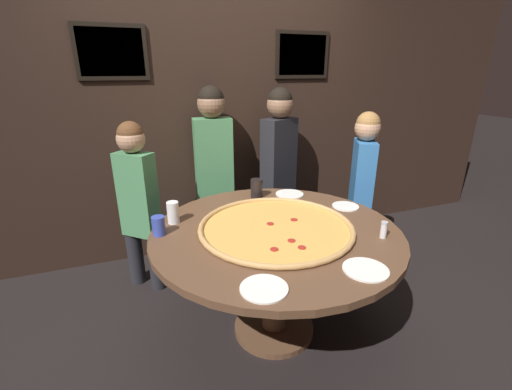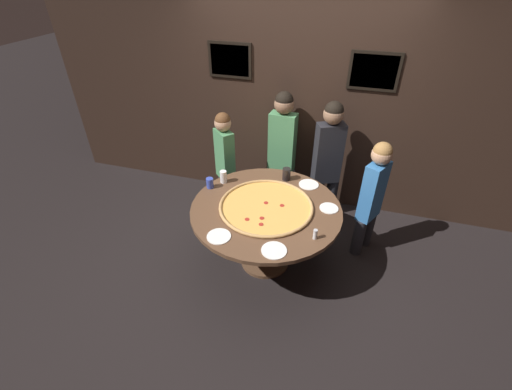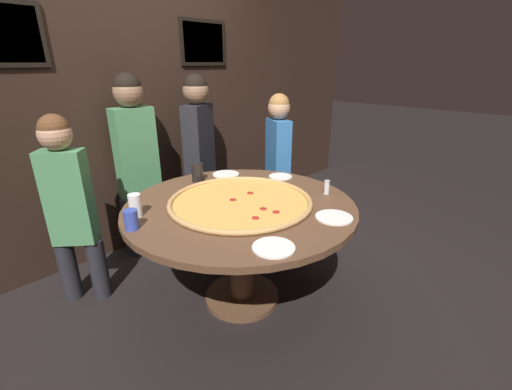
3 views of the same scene
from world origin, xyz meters
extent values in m
plane|color=black|center=(0.00, 0.00, 0.00)|extent=(24.00, 24.00, 0.00)
cube|color=black|center=(0.00, 1.34, 1.30)|extent=(6.40, 0.06, 2.60)
cube|color=black|center=(0.80, 1.29, 1.75)|extent=(0.52, 0.02, 0.40)
cube|color=#B2A893|center=(0.80, 1.29, 1.75)|extent=(0.46, 0.01, 0.34)
cylinder|color=brown|center=(0.00, 0.00, 0.72)|extent=(1.47, 1.47, 0.04)
cylinder|color=brown|center=(0.00, 0.00, 0.35)|extent=(0.16, 0.16, 0.70)
cylinder|color=brown|center=(0.00, 0.00, 0.02)|extent=(0.52, 0.52, 0.04)
cylinder|color=#E5A84C|center=(0.00, 0.00, 0.75)|extent=(0.88, 0.88, 0.01)
torus|color=tan|center=(0.00, 0.00, 0.76)|extent=(0.92, 0.92, 0.03)
cylinder|color=#A8281E|center=(-0.12, -0.24, 0.75)|extent=(0.04, 0.04, 0.00)
cylinder|color=#A8281E|center=(0.03, -0.28, 0.75)|extent=(0.04, 0.04, 0.00)
cylinder|color=#A8281E|center=(-0.02, 0.05, 0.75)|extent=(0.04, 0.04, 0.00)
cylinder|color=#A8281E|center=(0.15, 0.06, 0.75)|extent=(0.04, 0.04, 0.00)
cylinder|color=#A8281E|center=(0.01, -0.19, 0.75)|extent=(0.04, 0.04, 0.00)
cylinder|color=white|center=(-0.56, 0.30, 0.81)|extent=(0.07, 0.07, 0.14)
cylinder|color=black|center=(0.08, 0.54, 0.81)|extent=(0.09, 0.09, 0.14)
cylinder|color=#384CB7|center=(-0.65, 0.17, 0.80)|extent=(0.07, 0.07, 0.11)
cylinder|color=white|center=(0.33, 0.51, 0.74)|extent=(0.21, 0.21, 0.01)
cylinder|color=white|center=(0.59, 0.15, 0.74)|extent=(0.18, 0.18, 0.01)
cylinder|color=white|center=(0.22, -0.55, 0.74)|extent=(0.22, 0.22, 0.01)
cylinder|color=white|center=(-0.28, -0.52, 0.74)|extent=(0.21, 0.21, 0.01)
cylinder|color=silver|center=(0.52, -0.31, 0.78)|extent=(0.04, 0.04, 0.08)
cylinder|color=#B7B7BC|center=(0.52, -0.31, 0.83)|extent=(0.04, 0.04, 0.01)
cylinder|color=#232328|center=(-0.67, 0.76, 0.22)|extent=(0.17, 0.17, 0.45)
cylinder|color=#232328|center=(-0.82, 0.90, 0.22)|extent=(0.17, 0.17, 0.45)
cube|color=#4C8C59|center=(-0.74, 0.83, 0.76)|extent=(0.30, 0.29, 0.63)
sphere|color=tan|center=(-0.74, 0.83, 1.18)|extent=(0.19, 0.19, 0.19)
sphere|color=brown|center=(-0.74, 0.83, 1.21)|extent=(0.18, 0.18, 0.18)
cylinder|color=#232328|center=(0.02, 1.10, 0.26)|extent=(0.15, 0.15, 0.52)
cylinder|color=#232328|center=(-0.22, 1.12, 0.26)|extent=(0.15, 0.15, 0.52)
cube|color=#4C8C59|center=(-0.10, 1.11, 0.89)|extent=(0.33, 0.19, 0.73)
sphere|color=#8C664C|center=(-0.10, 1.11, 1.37)|extent=(0.23, 0.23, 0.23)
sphere|color=black|center=(-0.10, 1.11, 1.41)|extent=(0.21, 0.21, 0.21)
cylinder|color=#232328|center=(1.04, 0.61, 0.23)|extent=(0.17, 0.17, 0.46)
cylinder|color=#232328|center=(0.94, 0.42, 0.23)|extent=(0.17, 0.17, 0.46)
cube|color=#3370B2|center=(0.99, 0.52, 0.78)|extent=(0.26, 0.31, 0.64)
sphere|color=tan|center=(0.99, 0.52, 1.20)|extent=(0.20, 0.20, 0.20)
sphere|color=#9E703D|center=(0.99, 0.52, 1.24)|extent=(0.18, 0.18, 0.18)
cylinder|color=#232328|center=(0.57, 1.06, 0.26)|extent=(0.18, 0.18, 0.52)
cylinder|color=#232328|center=(0.36, 0.96, 0.26)|extent=(0.18, 0.18, 0.52)
cube|color=#232328|center=(0.46, 1.01, 0.88)|extent=(0.35, 0.28, 0.72)
sphere|color=#8C664C|center=(0.46, 1.01, 1.35)|extent=(0.22, 0.22, 0.22)
sphere|color=black|center=(0.46, 1.01, 1.39)|extent=(0.21, 0.21, 0.21)
camera|label=1|loc=(-0.75, -1.68, 1.63)|focal=24.00mm
camera|label=2|loc=(0.66, -2.56, 2.76)|focal=24.00mm
camera|label=3|loc=(-1.40, -1.46, 1.59)|focal=24.00mm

